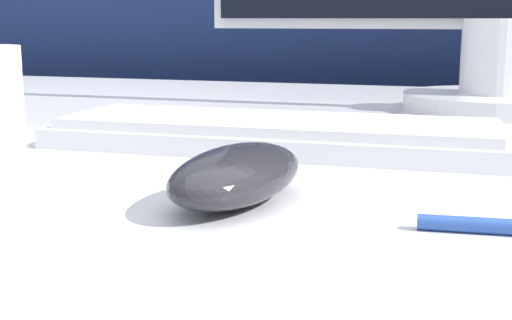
# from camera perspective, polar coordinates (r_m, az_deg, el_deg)

# --- Properties ---
(partition_panel) EXTENTS (5.00, 0.03, 1.11)m
(partition_panel) POSITION_cam_1_polar(r_m,az_deg,el_deg) (1.30, 12.43, -2.71)
(partition_panel) COLOR navy
(partition_panel) RESTS_ON ground_plane
(computer_mouse_near) EXTENTS (0.07, 0.13, 0.03)m
(computer_mouse_near) POSITION_cam_1_polar(r_m,az_deg,el_deg) (0.41, -1.52, -1.17)
(computer_mouse_near) COLOR #232328
(computer_mouse_near) RESTS_ON desk
(keyboard) EXTENTS (0.37, 0.13, 0.02)m
(keyboard) POSITION_cam_1_polar(r_m,az_deg,el_deg) (0.58, 1.65, 2.13)
(keyboard) COLOR white
(keyboard) RESTS_ON desk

